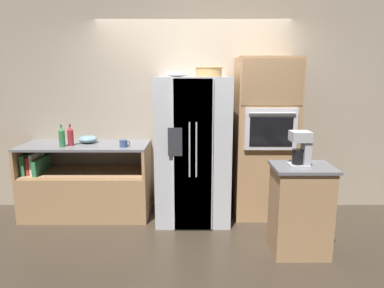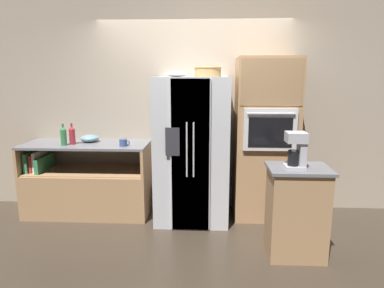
{
  "view_description": "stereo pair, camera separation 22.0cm",
  "coord_description": "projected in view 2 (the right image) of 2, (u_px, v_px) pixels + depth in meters",
  "views": [
    {
      "loc": [
        -0.02,
        -4.09,
        1.8
      ],
      "look_at": [
        -0.0,
        -0.03,
        0.98
      ],
      "focal_mm": 32.0,
      "sensor_mm": 36.0,
      "label": 1
    },
    {
      "loc": [
        0.2,
        -4.08,
        1.8
      ],
      "look_at": [
        -0.0,
        -0.03,
        0.98
      ],
      "focal_mm": 32.0,
      "sensor_mm": 36.0,
      "label": 2
    }
  ],
  "objects": [
    {
      "name": "mug",
      "position": [
        123.0,
        143.0,
        4.2
      ],
      "size": [
        0.13,
        0.1,
        0.09
      ],
      "color": "#384C7A",
      "rests_on": "counter_left"
    },
    {
      "name": "island_counter",
      "position": [
        296.0,
        212.0,
        3.41
      ],
      "size": [
        0.6,
        0.48,
        0.92
      ],
      "color": "#A87F56",
      "rests_on": "ground_plane"
    },
    {
      "name": "wall_oven",
      "position": [
        265.0,
        139.0,
        4.29
      ],
      "size": [
        0.75,
        0.65,
        2.02
      ],
      "color": "#A87F56",
      "rests_on": "ground_plane"
    },
    {
      "name": "counter_left",
      "position": [
        88.0,
        188.0,
        4.5
      ],
      "size": [
        1.59,
        0.66,
        0.94
      ],
      "color": "#A87F56",
      "rests_on": "ground_plane"
    },
    {
      "name": "coffee_maker",
      "position": [
        298.0,
        149.0,
        3.26
      ],
      "size": [
        0.19,
        0.18,
        0.35
      ],
      "color": "#B2B2B7",
      "rests_on": "island_counter"
    },
    {
      "name": "bottle_short",
      "position": [
        63.0,
        136.0,
        4.23
      ],
      "size": [
        0.07,
        0.07,
        0.27
      ],
      "color": "#33723F",
      "rests_on": "counter_left"
    },
    {
      "name": "fruit_bowl",
      "position": [
        176.0,
        74.0,
        4.0
      ],
      "size": [
        0.27,
        0.27,
        0.06
      ],
      "color": "white",
      "rests_on": "refrigerator"
    },
    {
      "name": "bottle_tall",
      "position": [
        72.0,
        135.0,
        4.3
      ],
      "size": [
        0.07,
        0.07,
        0.27
      ],
      "color": "maroon",
      "rests_on": "counter_left"
    },
    {
      "name": "ground_plane",
      "position": [
        192.0,
        219.0,
        4.36
      ],
      "size": [
        20.0,
        20.0,
        0.0
      ],
      "primitive_type": "plane",
      "color": "#382D23"
    },
    {
      "name": "wall_back",
      "position": [
        194.0,
        105.0,
        4.58
      ],
      "size": [
        12.0,
        0.06,
        2.8
      ],
      "color": "tan",
      "rests_on": "ground_plane"
    },
    {
      "name": "mixing_bowl",
      "position": [
        90.0,
        138.0,
        4.47
      ],
      "size": [
        0.24,
        0.24,
        0.09
      ],
      "color": "#668C99",
      "rests_on": "counter_left"
    },
    {
      "name": "wicker_basket",
      "position": [
        208.0,
        71.0,
        4.01
      ],
      "size": [
        0.33,
        0.33,
        0.12
      ],
      "color": "tan",
      "rests_on": "refrigerator"
    },
    {
      "name": "refrigerator",
      "position": [
        192.0,
        150.0,
        4.25
      ],
      "size": [
        0.89,
        0.85,
        1.78
      ],
      "color": "silver",
      "rests_on": "ground_plane"
    }
  ]
}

